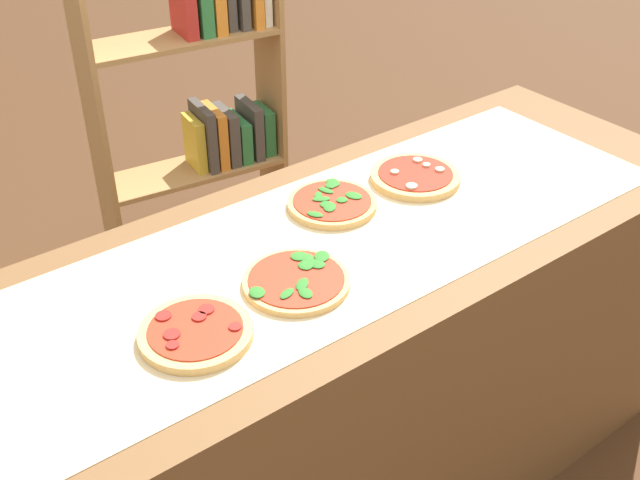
# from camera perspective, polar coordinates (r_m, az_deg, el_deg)

# --- Properties ---
(counter) EXTENTS (2.28, 0.75, 0.94)m
(counter) POSITION_cam_1_polar(r_m,az_deg,el_deg) (2.18, 0.00, -10.79)
(counter) COLOR brown
(counter) RESTS_ON ground_plane
(parchment_paper) EXTENTS (1.91, 0.58, 0.00)m
(parchment_paper) POSITION_cam_1_polar(r_m,az_deg,el_deg) (1.88, 0.00, -0.48)
(parchment_paper) COLOR beige
(parchment_paper) RESTS_ON counter
(pizza_pepperoni_0) EXTENTS (0.24, 0.24, 0.03)m
(pizza_pepperoni_0) POSITION_cam_1_polar(r_m,az_deg,el_deg) (1.63, -8.99, -6.63)
(pizza_pepperoni_0) COLOR tan
(pizza_pepperoni_0) RESTS_ON parchment_paper
(pizza_spinach_1) EXTENTS (0.24, 0.24, 0.02)m
(pizza_spinach_1) POSITION_cam_1_polar(r_m,az_deg,el_deg) (1.75, -1.70, -2.96)
(pizza_spinach_1) COLOR tan
(pizza_spinach_1) RESTS_ON parchment_paper
(pizza_spinach_2) EXTENTS (0.23, 0.23, 0.03)m
(pizza_spinach_2) POSITION_cam_1_polar(r_m,az_deg,el_deg) (2.03, 0.87, 2.68)
(pizza_spinach_2) COLOR tan
(pizza_spinach_2) RESTS_ON parchment_paper
(pizza_mushroom_3) EXTENTS (0.24, 0.24, 0.03)m
(pizza_mushroom_3) POSITION_cam_1_polar(r_m,az_deg,el_deg) (2.16, 6.91, 4.58)
(pizza_mushroom_3) COLOR tan
(pizza_mushroom_3) RESTS_ON parchment_paper
(bookshelf) EXTENTS (0.73, 0.32, 1.59)m
(bookshelf) POSITION_cam_1_polar(r_m,az_deg,el_deg) (3.03, -8.07, 9.19)
(bookshelf) COLOR #A87A47
(bookshelf) RESTS_ON ground_plane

